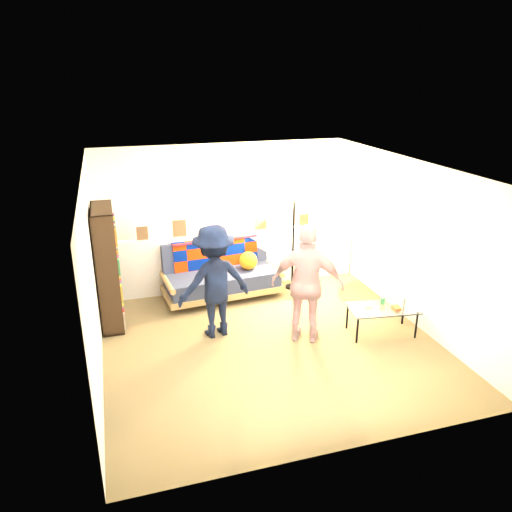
{
  "coord_description": "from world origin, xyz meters",
  "views": [
    {
      "loc": [
        -1.95,
        -6.08,
        3.56
      ],
      "look_at": [
        0.0,
        0.4,
        1.05
      ],
      "focal_mm": 35.0,
      "sensor_mm": 36.0,
      "label": 1
    }
  ],
  "objects_px": {
    "futon_sofa": "(221,274)",
    "person_right": "(307,284)",
    "bookshelf": "(108,271)",
    "floor_lamp": "(294,224)",
    "coffee_table": "(383,309)",
    "person_left": "(214,282)"
  },
  "relations": [
    {
      "from": "futon_sofa",
      "to": "person_right",
      "type": "xyz_separation_m",
      "value": [
        0.79,
        -1.8,
        0.46
      ]
    },
    {
      "from": "bookshelf",
      "to": "floor_lamp",
      "type": "relative_size",
      "value": 1.09
    },
    {
      "from": "futon_sofa",
      "to": "bookshelf",
      "type": "bearing_deg",
      "value": -164.66
    },
    {
      "from": "coffee_table",
      "to": "person_right",
      "type": "relative_size",
      "value": 0.61
    },
    {
      "from": "futon_sofa",
      "to": "floor_lamp",
      "type": "relative_size",
      "value": 1.22
    },
    {
      "from": "futon_sofa",
      "to": "person_right",
      "type": "bearing_deg",
      "value": -66.26
    },
    {
      "from": "futon_sofa",
      "to": "floor_lamp",
      "type": "height_order",
      "value": "floor_lamp"
    },
    {
      "from": "person_right",
      "to": "bookshelf",
      "type": "bearing_deg",
      "value": 2.2
    },
    {
      "from": "futon_sofa",
      "to": "person_left",
      "type": "distance_m",
      "value": 1.39
    },
    {
      "from": "floor_lamp",
      "to": "futon_sofa",
      "type": "bearing_deg",
      "value": 178.29
    },
    {
      "from": "bookshelf",
      "to": "floor_lamp",
      "type": "distance_m",
      "value": 3.11
    },
    {
      "from": "coffee_table",
      "to": "person_right",
      "type": "bearing_deg",
      "value": 172.46
    },
    {
      "from": "bookshelf",
      "to": "person_right",
      "type": "distance_m",
      "value": 2.9
    },
    {
      "from": "futon_sofa",
      "to": "person_left",
      "type": "bearing_deg",
      "value": -106.79
    },
    {
      "from": "floor_lamp",
      "to": "coffee_table",
      "type": "bearing_deg",
      "value": -71.4
    },
    {
      "from": "bookshelf",
      "to": "person_left",
      "type": "xyz_separation_m",
      "value": [
        1.42,
        -0.78,
        -0.02
      ]
    },
    {
      "from": "person_left",
      "to": "floor_lamp",
      "type": "bearing_deg",
      "value": -152.22
    },
    {
      "from": "futon_sofa",
      "to": "bookshelf",
      "type": "relative_size",
      "value": 1.11
    },
    {
      "from": "coffee_table",
      "to": "floor_lamp",
      "type": "xyz_separation_m",
      "value": [
        -0.64,
        1.91,
        0.78
      ]
    },
    {
      "from": "futon_sofa",
      "to": "person_right",
      "type": "distance_m",
      "value": 2.02
    },
    {
      "from": "bookshelf",
      "to": "coffee_table",
      "type": "height_order",
      "value": "bookshelf"
    },
    {
      "from": "bookshelf",
      "to": "coffee_table",
      "type": "bearing_deg",
      "value": -21.43
    }
  ]
}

